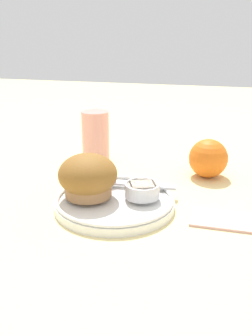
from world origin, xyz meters
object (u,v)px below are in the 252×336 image
(orange_fruit, at_px, (208,158))
(juice_glass, at_px, (96,137))
(butter_knife, at_px, (129,184))
(muffin, at_px, (88,177))

(orange_fruit, xyz_separation_m, juice_glass, (-0.25, 0.03, 0.02))
(butter_knife, xyz_separation_m, juice_glass, (-0.12, 0.16, 0.03))
(muffin, bearing_deg, juice_glass, 106.39)
(butter_knife, xyz_separation_m, orange_fruit, (0.13, 0.13, 0.02))
(butter_knife, height_order, orange_fruit, orange_fruit)
(butter_knife, relative_size, orange_fruit, 2.18)
(butter_knife, distance_m, orange_fruit, 0.18)
(muffin, xyz_separation_m, orange_fruit, (0.18, 0.19, -0.01))
(muffin, distance_m, butter_knife, 0.09)
(muffin, distance_m, orange_fruit, 0.26)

